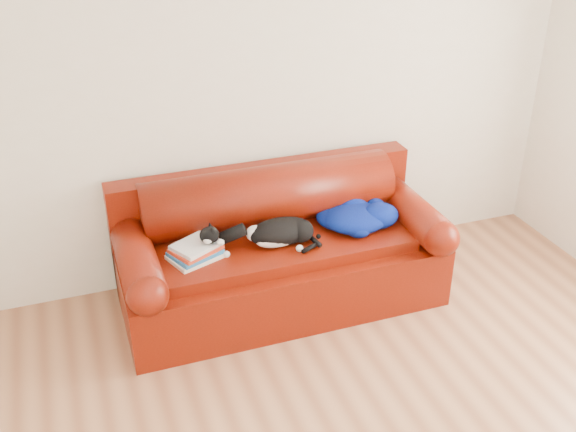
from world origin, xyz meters
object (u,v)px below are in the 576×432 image
book_stack (196,251)px  cat (280,233)px  blanket (357,216)px  sofa_base (281,270)px

book_stack → cat: cat is taller
book_stack → blanket: (1.10, 0.04, 0.02)m
sofa_base → cat: (-0.04, -0.09, 0.34)m
book_stack → blanket: 1.11m
blanket → sofa_base: bearing=176.7°
book_stack → blanket: bearing=2.3°
sofa_base → book_stack: book_stack is taller
sofa_base → cat: bearing=-112.4°
sofa_base → cat: cat is taller
sofa_base → book_stack: bearing=-172.6°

